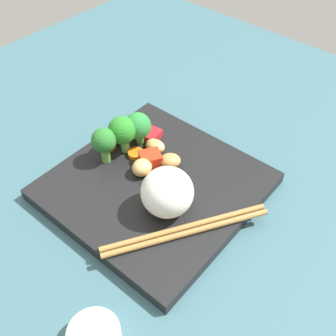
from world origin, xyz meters
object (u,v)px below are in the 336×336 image
(carrot_slice_2, at_px, (109,145))
(chopstick_pair, at_px, (186,230))
(broccoli_floret_1, at_px, (122,131))
(square_plate, at_px, (155,186))
(rice_mound, at_px, (167,192))

(carrot_slice_2, distance_m, chopstick_pair, 0.20)
(broccoli_floret_1, height_order, chopstick_pair, broccoli_floret_1)
(square_plate, distance_m, chopstick_pair, 0.10)
(broccoli_floret_1, xyz_separation_m, carrot_slice_2, (0.02, 0.01, -0.03))
(rice_mound, bearing_deg, carrot_slice_2, -11.89)
(chopstick_pair, bearing_deg, square_plate, 97.55)
(square_plate, xyz_separation_m, broccoli_floret_1, (0.08, -0.02, 0.05))
(carrot_slice_2, relative_size, chopstick_pair, 0.11)
(rice_mound, bearing_deg, broccoli_floret_1, -18.31)
(carrot_slice_2, bearing_deg, rice_mound, 168.11)
(square_plate, bearing_deg, rice_mound, 151.45)
(square_plate, relative_size, carrot_slice_2, 12.23)
(square_plate, distance_m, broccoli_floret_1, 0.10)
(broccoli_floret_1, bearing_deg, rice_mound, 161.69)
(broccoli_floret_1, height_order, carrot_slice_2, broccoli_floret_1)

